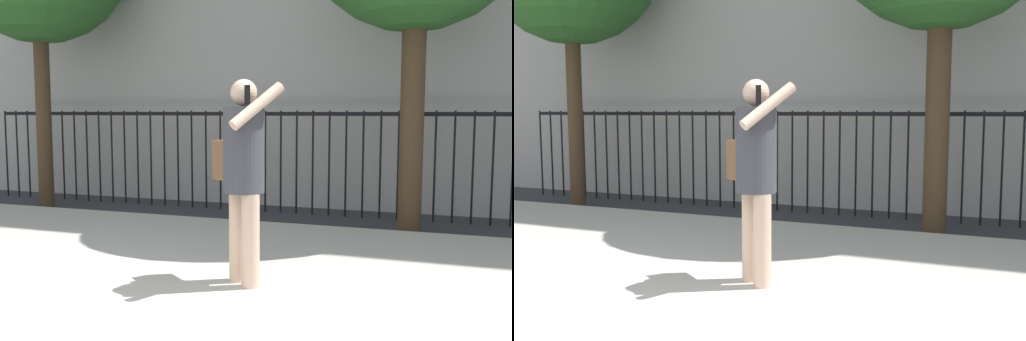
% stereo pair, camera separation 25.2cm
% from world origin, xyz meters
% --- Properties ---
extents(sidewalk, '(28.00, 4.40, 0.15)m').
position_xyz_m(sidewalk, '(0.00, 2.20, 0.07)').
color(sidewalk, '#B2ADA3').
rests_on(sidewalk, ground).
extents(iron_fence, '(12.03, 0.04, 1.60)m').
position_xyz_m(iron_fence, '(0.00, 5.90, 1.02)').
color(iron_fence, black).
rests_on(iron_fence, ground).
extents(pedestrian_on_phone, '(0.71, 0.65, 1.70)m').
position_xyz_m(pedestrian_on_phone, '(0.27, 1.79, 1.14)').
color(pedestrian_on_phone, beige).
rests_on(pedestrian_on_phone, sidewalk).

